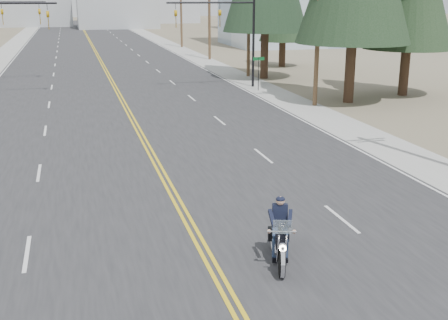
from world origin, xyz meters
TOP-DOWN VIEW (x-y plane):
  - ground_plane at (0.00, 0.00)m, footprint 400.00×400.00m
  - road at (0.00, 70.00)m, footprint 20.00×200.00m
  - sidewalk_left at (-11.50, 70.00)m, footprint 3.00×200.00m
  - sidewalk_right at (11.50, 70.00)m, footprint 3.00×200.00m
  - traffic_mast_right at (8.98, 32.00)m, footprint 7.10×0.26m
  - street_sign at (10.80, 30.00)m, footprint 0.90×0.06m
  - utility_pole_b at (12.50, 23.00)m, footprint 2.20×0.30m
  - utility_pole_c at (12.50, 38.00)m, footprint 2.20×0.30m
  - utility_pole_d at (12.50, 53.00)m, footprint 2.20×0.30m
  - utility_pole_e at (12.50, 70.00)m, footprint 2.20×0.30m
  - haze_bldg_e at (25.00, 150.00)m, footprint 14.00×14.00m
  - motorcyclist at (1.89, 1.61)m, footprint 1.65×2.55m

SIDE VIEW (x-z plane):
  - ground_plane at x=0.00m, z-range 0.00..0.00m
  - road at x=0.00m, z-range 0.00..0.01m
  - sidewalk_left at x=-11.50m, z-range 0.00..0.01m
  - sidewalk_right at x=11.50m, z-range 0.00..0.01m
  - motorcyclist at x=1.89m, z-range 0.00..1.84m
  - street_sign at x=10.80m, z-range 0.49..3.12m
  - traffic_mast_right at x=8.98m, z-range 1.44..8.44m
  - utility_pole_c at x=12.50m, z-range 0.23..11.23m
  - utility_pole_e at x=12.50m, z-range 0.23..11.23m
  - utility_pole_b at x=12.50m, z-range 0.23..11.73m
  - utility_pole_d at x=12.50m, z-range 0.23..11.73m
  - haze_bldg_e at x=25.00m, z-range 0.00..12.00m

